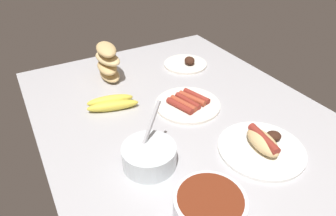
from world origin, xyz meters
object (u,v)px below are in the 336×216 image
(bowl_coleslaw, at_px, (149,155))
(plate_grilled_meat, at_px, (186,63))
(plate_sausages, at_px, (188,103))
(plate_hotdog_assembled, at_px, (262,146))
(banana_bunch, at_px, (112,103))
(bread_stack, at_px, (108,62))
(bowl_chili, at_px, (210,205))

(bowl_coleslaw, bearing_deg, plate_grilled_meat, -41.69)
(bowl_coleslaw, height_order, plate_sausages, bowl_coleslaw)
(plate_hotdog_assembled, xyz_separation_m, plate_grilled_meat, (0.56, -0.10, -0.01))
(bowl_coleslaw, bearing_deg, banana_bunch, -1.55)
(bowl_coleslaw, distance_m, plate_sausages, 0.30)
(bread_stack, xyz_separation_m, plate_grilled_meat, (-0.05, -0.33, -0.06))
(plate_sausages, relative_size, bowl_chili, 1.38)
(banana_bunch, xyz_separation_m, plate_grilled_meat, (0.15, -0.40, -0.01))
(bowl_coleslaw, relative_size, plate_hotdog_assembled, 0.64)
(bread_stack, xyz_separation_m, banana_bunch, (-0.20, 0.06, -0.05))
(bowl_chili, bearing_deg, plate_grilled_meat, -28.46)
(bowl_coleslaw, xyz_separation_m, banana_bunch, (0.31, -0.01, -0.02))
(plate_hotdog_assembled, height_order, plate_grilled_meat, plate_hotdog_assembled)
(bread_stack, bearing_deg, bowl_chili, 177.98)
(plate_sausages, distance_m, banana_bunch, 0.26)
(bread_stack, bearing_deg, plate_grilled_meat, -98.64)
(plate_hotdog_assembled, bearing_deg, bowl_coleslaw, 70.49)
(bread_stack, relative_size, plate_grilled_meat, 0.84)
(bowl_chili, xyz_separation_m, plate_grilled_meat, (0.66, -0.36, -0.02))
(bowl_chili, relative_size, plate_grilled_meat, 0.88)
(bread_stack, bearing_deg, bowl_coleslaw, 171.85)
(plate_grilled_meat, bearing_deg, bowl_chili, 151.54)
(bowl_coleslaw, xyz_separation_m, bread_stack, (0.50, -0.07, 0.04))
(plate_sausages, height_order, bowl_chili, bowl_chili)
(plate_sausages, xyz_separation_m, plate_hotdog_assembled, (-0.29, -0.06, 0.01))
(bread_stack, xyz_separation_m, bowl_chili, (-0.71, 0.02, -0.04))
(plate_hotdog_assembled, bearing_deg, banana_bunch, 35.36)
(bowl_chili, height_order, plate_grilled_meat, bowl_chili)
(bowl_coleslaw, relative_size, plate_sausages, 0.70)
(bowl_coleslaw, bearing_deg, plate_sausages, -52.20)
(bowl_coleslaw, xyz_separation_m, bowl_chili, (-0.20, -0.05, -0.00))
(bread_stack, relative_size, plate_sausages, 0.69)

